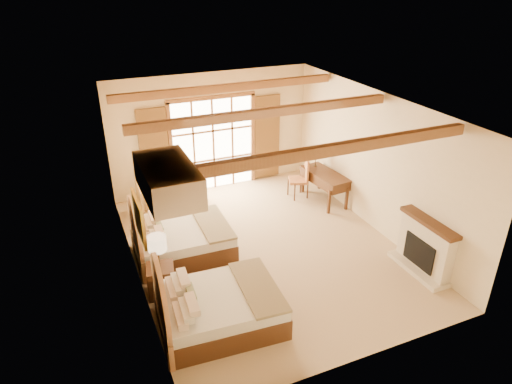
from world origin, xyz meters
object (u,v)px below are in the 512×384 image
nightstand (161,280)px  desk (324,186)px  bed_near (211,307)px  bed_far (176,239)px  armchair (156,197)px

nightstand → desk: desk is taller
bed_near → bed_far: bearing=94.2°
armchair → desk: bearing=165.4°
bed_far → desk: 4.36m
bed_near → bed_far: bed_near is taller
nightstand → desk: 5.28m
nightstand → desk: bearing=34.7°
armchair → desk: size_ratio=0.57×
bed_far → nightstand: bed_far is taller
bed_far → armchair: bed_far is taller
bed_far → armchair: bearing=90.9°
bed_near → nightstand: 1.36m
nightstand → bed_near: bearing=-53.6°
bed_far → nightstand: (-0.58, -1.15, -0.10)m
desk → armchair: bearing=158.4°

